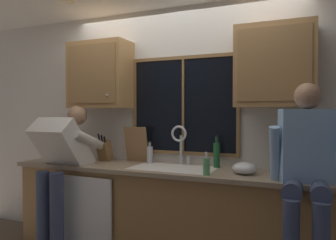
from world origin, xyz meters
name	(u,v)px	position (x,y,z in m)	size (l,w,h in m)	color
back_wall	(184,129)	(0.00, 0.06, 1.27)	(5.64, 0.12, 2.55)	silver
ceiling_downlight_left	(68,1)	(-0.97, -0.60, 2.54)	(0.14, 0.14, 0.01)	#FFEAB2
window_glass	(184,105)	(0.02, -0.01, 1.52)	(1.10, 0.02, 0.95)	black
window_frame_top	(183,58)	(0.02, -0.02, 2.02)	(1.17, 0.02, 0.04)	brown
window_frame_bottom	(183,153)	(0.02, -0.02, 1.03)	(1.17, 0.02, 0.04)	brown
window_frame_left	(135,106)	(-0.54, -0.02, 1.52)	(0.04, 0.02, 0.95)	brown
window_frame_right	(238,105)	(0.59, -0.02, 1.52)	(0.04, 0.02, 0.95)	brown
window_mullion_center	(183,105)	(0.02, -0.02, 1.52)	(0.02, 0.02, 0.95)	brown
lower_cabinet_run	(171,217)	(0.00, -0.29, 0.44)	(3.24, 0.58, 0.88)	olive
countertop	(170,170)	(0.00, -0.31, 0.90)	(3.30, 0.62, 0.04)	gray
dishwasher_front	(85,215)	(-0.77, -0.61, 0.46)	(0.60, 0.02, 0.74)	white
upper_cabinet_left	(100,75)	(-0.89, -0.17, 1.86)	(0.68, 0.36, 0.72)	#A87A47
upper_cabinet_right	(275,66)	(0.94, -0.17, 1.86)	(0.68, 0.36, 0.72)	#A87A47
sink	(173,178)	(0.02, -0.30, 0.82)	(0.80, 0.46, 0.21)	white
faucet	(180,140)	(0.03, -0.12, 1.17)	(0.18, 0.09, 0.40)	silver
person_standing	(61,162)	(-1.07, -0.60, 0.95)	(0.53, 0.70, 1.53)	#384260
person_sitting_on_counter	(307,160)	(1.21, -0.57, 1.10)	(0.54, 0.65, 1.26)	#384260
knife_block	(105,151)	(-0.84, -0.17, 1.03)	(0.12, 0.18, 0.32)	olive
cutting_board	(136,144)	(-0.49, -0.09, 1.11)	(0.26, 0.02, 0.38)	#997047
mixing_bowl	(245,168)	(0.71, -0.33, 0.97)	(0.21, 0.21, 0.11)	silver
soap_dispenser	(206,166)	(0.42, -0.51, 1.00)	(0.06, 0.07, 0.20)	#59A566
bottle_green_glass	(150,154)	(-0.31, -0.13, 1.01)	(0.06, 0.06, 0.23)	#B7B7BC
bottle_tall_clear	(217,154)	(0.40, -0.11, 1.05)	(0.06, 0.06, 0.31)	#1E592D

